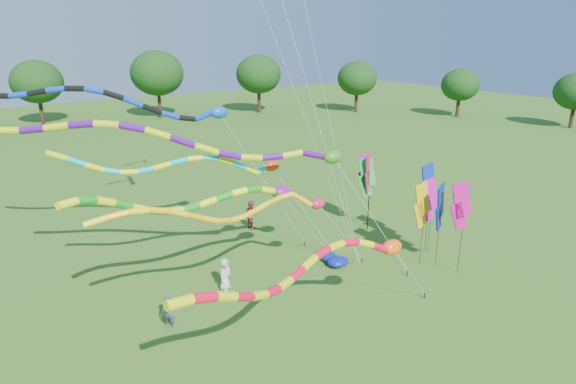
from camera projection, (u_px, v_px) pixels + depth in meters
ground at (382, 319)px, 20.40m from camera, size 160.00×160.00×0.00m
tree_ring at (248, 202)px, 18.07m from camera, size 119.02×116.85×9.61m
tube_kite_red at (331, 262)px, 16.35m from camera, size 12.81×2.65×6.13m
tube_kite_orange at (249, 209)px, 19.94m from camera, size 13.31×1.51×6.42m
tube_kite_purple at (217, 146)px, 20.09m from camera, size 15.63×7.48×9.01m
tube_kite_blue at (126, 104)px, 22.55m from camera, size 14.79×6.24×10.01m
tube_kite_cyan at (203, 165)px, 20.69m from camera, size 12.85×1.77×7.88m
tube_kite_green at (221, 197)px, 20.67m from camera, size 13.19×2.30×6.85m
banner_pole_green at (367, 177)px, 28.63m from camera, size 1.11×0.49×4.66m
banner_pole_blue_a at (440, 207)px, 23.81m from camera, size 1.12×0.48×4.61m
banner_pole_violet at (367, 173)px, 28.97m from camera, size 1.10×0.52×4.79m
banner_pole_red at (369, 174)px, 28.51m from camera, size 1.09×0.56×4.89m
banner_pole_blue_b at (428, 186)px, 25.65m from camera, size 1.16×0.16×5.09m
banner_pole_orange at (421, 206)px, 24.18m from camera, size 1.16×0.14×4.57m
banner_pole_magenta_a at (461, 206)px, 23.11m from camera, size 1.09×0.55×4.91m
banner_pole_magenta_b at (429, 200)px, 25.58m from camera, size 1.14×0.41×4.37m
blue_nylon_heap at (335, 257)px, 25.55m from camera, size 1.69×1.34×0.52m
person_a at (225, 274)px, 22.60m from camera, size 0.91×0.81×1.56m
person_b at (169, 311)px, 19.56m from camera, size 0.66×0.68×1.57m
person_c at (251, 214)px, 29.78m from camera, size 0.67×0.86×1.77m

